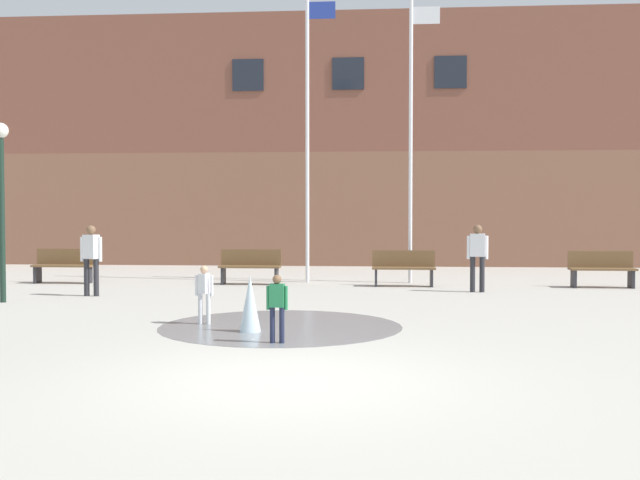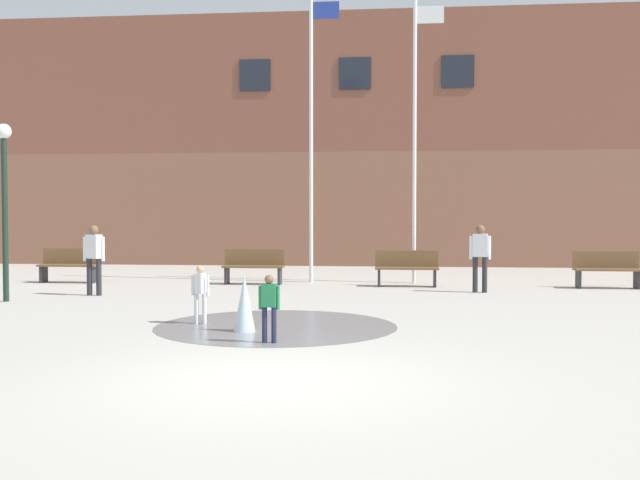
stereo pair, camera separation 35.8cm
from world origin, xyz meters
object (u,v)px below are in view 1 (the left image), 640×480
Objects in this scene: park_bench_left_of_flagpoles at (64,265)px; park_bench_under_right_flagpole at (404,267)px; park_bench_under_left_flagpole at (250,266)px; adult_watching at (477,253)px; flagpole_left at (308,126)px; flagpole_right at (412,129)px; park_bench_far_right at (602,268)px; child_with_pink_shirt at (204,290)px; adult_in_red at (91,255)px; lamp_post_left_lane at (1,185)px; child_in_fountain at (277,303)px.

park_bench_under_right_flagpole is at bearing -0.98° from park_bench_left_of_flagpoles.
adult_watching is (5.67, -1.48, 0.45)m from park_bench_under_left_flagpole.
flagpole_left is 2.76m from flagpole_right.
park_bench_under_right_flagpole and park_bench_far_right have the same top height.
park_bench_under_left_flagpole is at bearing 14.58° from child_with_pink_shirt.
park_bench_far_right is (8.91, -0.14, 0.00)m from park_bench_under_left_flagpole.
adult_watching is 1.61× the size of child_with_pink_shirt.
park_bench_under_left_flagpole is 5.60m from flagpole_right.
adult_in_red reaches higher than child_with_pink_shirt.
lamp_post_left_lane reaches higher than park_bench_far_right.
adult_watching is at bearing -7.66° from park_bench_left_of_flagpoles.
flagpole_left is (1.46, 0.75, 3.71)m from park_bench_under_left_flagpole.
flagpole_left is at bearing -117.28° from adult_in_red.
flagpole_right is (2.32, 9.44, 3.51)m from child_in_fountain.
flagpole_right reaches higher than lamp_post_left_lane.
park_bench_under_right_flagpole is 7.62m from adult_in_red.
lamp_post_left_lane reaches higher than park_bench_under_left_flagpole.
flagpole_right is (9.21, 0.79, 3.61)m from park_bench_left_of_flagpoles.
child_with_pink_shirt is (5.43, -6.94, 0.10)m from park_bench_left_of_flagpoles.
child_with_pink_shirt reaches higher than park_bench_left_of_flagpoles.
child_with_pink_shirt is (-8.48, -6.84, 0.10)m from park_bench_far_right.
lamp_post_left_lane is (-6.37, 4.41, 1.88)m from child_in_fountain.
flagpole_left reaches higher than lamp_post_left_lane.
adult_watching reaches higher than child_with_pink_shirt.
flagpole_left reaches higher than child_with_pink_shirt.
adult_watching is 0.43× the size of lamp_post_left_lane.
flagpole_left reaches higher than adult_watching.
flagpole_right is (4.21, 0.75, 3.61)m from park_bench_under_left_flagpole.
child_in_fountain is at bearing 154.47° from adult_in_red.
park_bench_far_right is 0.21× the size of flagpole_right.
park_bench_left_of_flagpoles is 7.49m from flagpole_left.
adult_watching is at bearing -157.60° from park_bench_far_right.
adult_in_red is 1.00× the size of adult_watching.
park_bench_left_of_flagpoles is 13.91m from park_bench_far_right.
child_in_fountain is at bearing -103.81° from park_bench_under_right_flagpole.
lamp_post_left_lane reaches higher than child_in_fountain.
flagpole_left is at bearing 180.00° from flagpole_right.
child_with_pink_shirt is 0.13× the size of flagpole_right.
park_bench_under_right_flagpole is 4.93m from park_bench_far_right.
park_bench_far_right is (13.91, -0.10, 0.00)m from park_bench_left_of_flagpoles.
adult_in_red and adult_watching have the same top height.
flagpole_right is at bearing 169.33° from park_bench_far_right.
park_bench_under_left_flagpole is 5.87m from adult_watching.
lamp_post_left_lane is (-5.94, -5.03, -1.73)m from flagpole_left.
adult_watching reaches higher than park_bench_far_right.
flagpole_right is (7.30, 3.74, 3.16)m from adult_in_red.
park_bench_under_right_flagpole is 2.17m from adult_watching.
flagpole_left reaches higher than park_bench_under_right_flagpole.
lamp_post_left_lane reaches higher than park_bench_under_right_flagpole.
child_in_fountain is 0.13× the size of flagpole_right.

